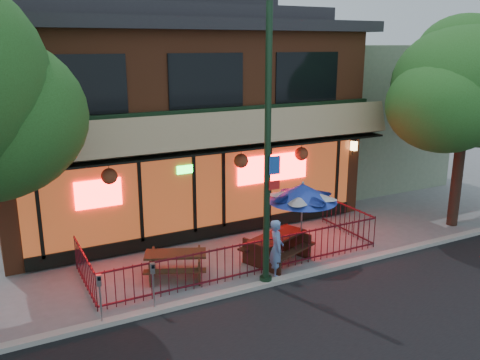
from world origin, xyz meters
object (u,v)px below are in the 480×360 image
object	(u,v)px
street_light	(267,167)
street_tree_right	(467,79)
picnic_table_left	(176,261)
parking_meter_far	(100,292)
patio_umbrella	(302,193)
parking_meter_near	(153,279)
pedestrian	(277,248)
picnic_table_right	(277,244)

from	to	relation	value
street_light	street_tree_right	size ratio (longest dim) A/B	1.00
picnic_table_left	parking_meter_far	xyz separation A→B (m)	(-2.33, -1.55, 0.38)
patio_umbrella	parking_meter_near	world-z (taller)	patio_umbrella
pedestrian	parking_meter_near	size ratio (longest dim) A/B	1.30
street_tree_right	picnic_table_left	size ratio (longest dim) A/B	3.56
street_light	street_tree_right	bearing A→B (deg)	7.01
parking_meter_far	patio_umbrella	bearing A→B (deg)	10.98
parking_meter_near	street_tree_right	bearing A→B (deg)	5.17
pedestrian	parking_meter_near	xyz separation A→B (m)	(-3.52, -0.31, 0.04)
street_light	patio_umbrella	world-z (taller)	street_light
street_light	patio_umbrella	size ratio (longest dim) A/B	3.07
picnic_table_right	parking_meter_near	world-z (taller)	parking_meter_near
picnic_table_right	parking_meter_near	distance (m)	4.20
parking_meter_far	pedestrian	bearing A→B (deg)	4.57
patio_umbrella	parking_meter_far	bearing A→B (deg)	-169.02
street_light	parking_meter_far	world-z (taller)	street_light
parking_meter_far	street_light	bearing A→B (deg)	1.04
picnic_table_left	pedestrian	distance (m)	2.71
street_light	patio_umbrella	bearing A→B (deg)	31.03
patio_umbrella	pedestrian	xyz separation A→B (m)	(-1.33, -0.80, -1.15)
picnic_table_right	pedestrian	size ratio (longest dim) A/B	1.41
parking_meter_far	picnic_table_right	bearing A→B (deg)	12.62
patio_umbrella	pedestrian	distance (m)	1.94
picnic_table_right	patio_umbrella	bearing A→B (deg)	0.00
street_tree_right	patio_umbrella	size ratio (longest dim) A/B	3.08
street_light	parking_meter_far	bearing A→B (deg)	-178.96
patio_umbrella	street_tree_right	bearing A→B (deg)	-1.05
patio_umbrella	picnic_table_left	bearing A→B (deg)	174.33
pedestrian	parking_meter_far	world-z (taller)	pedestrian
parking_meter_near	parking_meter_far	distance (m)	1.23
street_tree_right	picnic_table_right	bearing A→B (deg)	179.07
picnic_table_right	parking_meter_far	size ratio (longest dim) A/B	1.81
street_light	picnic_table_left	world-z (taller)	street_light
picnic_table_right	parking_meter_near	size ratio (longest dim) A/B	1.82
street_light	pedestrian	bearing A→B (deg)	31.15
parking_meter_near	picnic_table_left	bearing A→B (deg)	53.56
street_light	parking_meter_near	bearing A→B (deg)	-179.78
street_tree_right	picnic_table_left	world-z (taller)	street_tree_right
picnic_table_right	parking_meter_far	xyz separation A→B (m)	(-5.27, -1.18, 0.32)
picnic_table_right	patio_umbrella	distance (m)	1.64
picnic_table_right	pedestrian	xyz separation A→B (m)	(-0.52, -0.80, 0.27)
picnic_table_right	pedestrian	distance (m)	0.99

